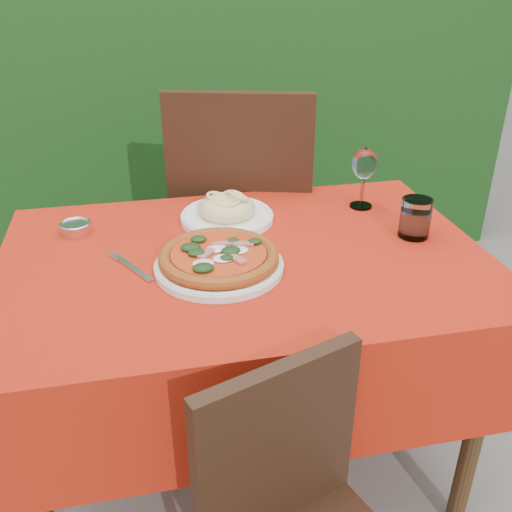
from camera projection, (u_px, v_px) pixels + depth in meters
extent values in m
plane|color=#66605C|center=(247.00, 460.00, 1.84)|extent=(60.00, 60.00, 0.00)
cube|color=black|center=(184.00, 101.00, 2.80)|extent=(3.20, 0.55, 1.60)
cube|color=#422B15|center=(245.00, 264.00, 1.50)|extent=(1.20, 0.80, 0.04)
cylinder|color=#422B15|center=(39.00, 504.00, 1.28)|extent=(0.05, 0.05, 0.70)
cylinder|color=#422B15|center=(475.00, 430.00, 1.48)|extent=(0.05, 0.05, 0.70)
cylinder|color=#422B15|center=(64.00, 330.00, 1.87)|extent=(0.05, 0.05, 0.70)
cylinder|color=#422B15|center=(374.00, 294.00, 2.06)|extent=(0.05, 0.05, 0.70)
cube|color=red|center=(245.00, 306.00, 1.56)|extent=(1.26, 0.86, 0.32)
cube|color=black|center=(277.00, 447.00, 1.10)|extent=(0.35, 0.15, 0.39)
cube|color=black|center=(245.00, 225.00, 2.20)|extent=(0.59, 0.59, 0.05)
cube|color=black|center=(239.00, 173.00, 1.87)|extent=(0.48, 0.17, 0.53)
cylinder|color=black|center=(297.00, 262.00, 2.50)|extent=(0.04, 0.04, 0.49)
cylinder|color=black|center=(203.00, 259.00, 2.52)|extent=(0.04, 0.04, 0.49)
cylinder|color=black|center=(296.00, 315.00, 2.13)|extent=(0.04, 0.04, 0.49)
cylinder|color=black|center=(187.00, 311.00, 2.16)|extent=(0.04, 0.04, 0.49)
cylinder|color=silver|center=(219.00, 266.00, 1.41)|extent=(0.32, 0.32, 0.02)
cylinder|color=#BE5F1A|center=(219.00, 259.00, 1.40)|extent=(0.38, 0.38, 0.02)
cylinder|color=maroon|center=(219.00, 254.00, 1.40)|extent=(0.31, 0.31, 0.01)
cylinder|color=white|center=(227.00, 217.00, 1.67)|extent=(0.27, 0.27, 0.02)
ellipsoid|color=beige|center=(227.00, 208.00, 1.66)|extent=(0.17, 0.17, 0.08)
cylinder|color=white|center=(415.00, 218.00, 1.55)|extent=(0.08, 0.08, 0.11)
cylinder|color=#9EC5D7|center=(415.00, 224.00, 1.56)|extent=(0.07, 0.07, 0.08)
cylinder|color=silver|center=(361.00, 206.00, 1.76)|extent=(0.07, 0.07, 0.01)
cylinder|color=silver|center=(362.00, 190.00, 1.74)|extent=(0.01, 0.01, 0.10)
ellipsoid|color=silver|center=(365.00, 164.00, 1.70)|extent=(0.08, 0.08, 0.10)
cube|color=silver|center=(135.00, 269.00, 1.41)|extent=(0.12, 0.19, 0.01)
cylinder|color=silver|center=(76.00, 229.00, 1.59)|extent=(0.08, 0.08, 0.03)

